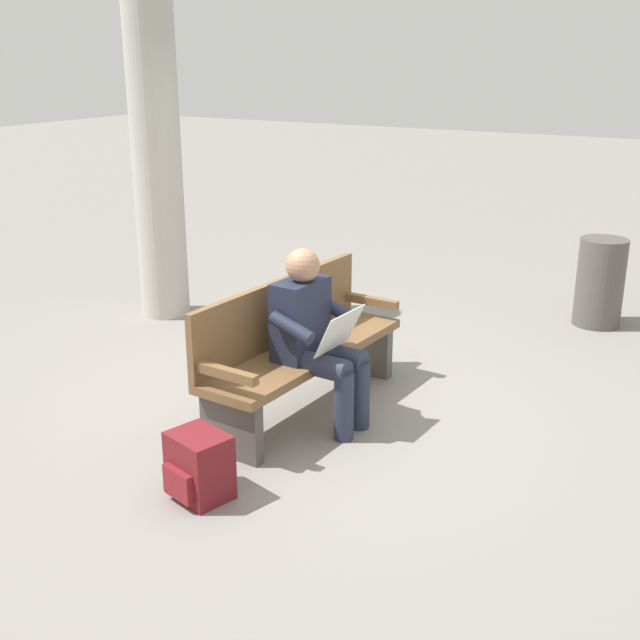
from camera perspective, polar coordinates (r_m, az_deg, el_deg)
name	(u,v)px	position (r m, az deg, el deg)	size (l,w,h in m)	color
ground_plane	(306,409)	(5.55, -1.00, -6.42)	(40.00, 40.00, 0.00)	gray
bench_near	(297,345)	(5.41, -1.65, -1.84)	(1.82, 0.58, 0.90)	brown
person_seated	(315,334)	(5.12, -0.36, -0.99)	(0.59, 0.59, 1.18)	#1E2338
backpack	(199,466)	(4.50, -8.69, -10.33)	(0.36, 0.38, 0.38)	maroon
support_pillar	(156,145)	(7.36, -11.68, 12.17)	(0.44, 0.44, 3.13)	#B2AFA8
trash_bin	(600,282)	(7.54, 19.43, 2.57)	(0.42, 0.42, 0.79)	#514C47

